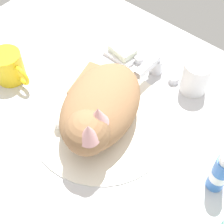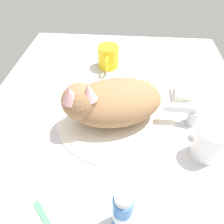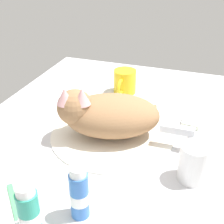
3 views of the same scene
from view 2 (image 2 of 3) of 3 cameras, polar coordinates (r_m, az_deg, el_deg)
ground_plane at (r=66.18cm, az=0.90°, el=-2.44°), size 110.00×82.50×3.00cm
sink_basin at (r=64.79cm, az=0.92°, el=-1.26°), size 34.31×34.31×0.88cm
faucet at (r=65.57cm, az=19.44°, el=-0.77°), size 14.36×10.69×6.47cm
cat at (r=60.06cm, az=-0.64°, el=2.85°), size 24.54×29.87×14.90cm
coffee_mug at (r=84.89cm, az=-1.00°, el=14.14°), size 11.91×7.89×8.28cm
rinse_cup at (r=58.10cm, az=23.82°, el=-7.43°), size 6.87×6.87×8.92cm
soap_dish at (r=74.79cm, az=17.73°, el=3.78°), size 9.00×6.40×1.20cm
soap_bar at (r=73.82cm, az=17.99°, el=4.73°), size 7.55×5.83×2.00cm
toothpaste_bottle at (r=44.09cm, az=2.75°, el=-24.41°), size 3.82×3.82×11.99cm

